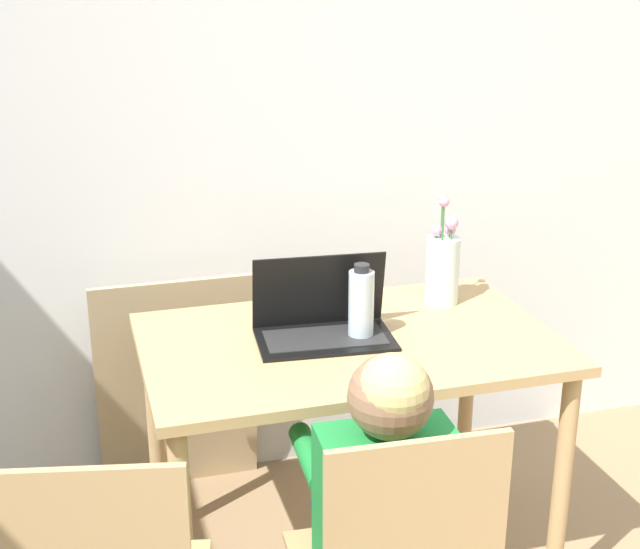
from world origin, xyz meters
TOP-DOWN VIEW (x-y plane):
  - wall_back at (0.00, 2.23)m, footprint 6.40×0.05m
  - dining_table at (-0.21, 1.56)m, footprint 1.16×0.72m
  - person_seated at (-0.31, 1.01)m, footprint 0.33×0.44m
  - laptop at (-0.28, 1.60)m, footprint 0.40×0.26m
  - flower_vase at (0.15, 1.74)m, footprint 0.10×0.10m
  - water_bottle at (-0.18, 1.55)m, footprint 0.07×0.07m
  - cardboard_panel at (-0.63, 2.11)m, footprint 0.54×0.13m

SIDE VIEW (x-z plane):
  - cardboard_panel at x=-0.63m, z-range 0.00..0.80m
  - person_seated at x=-0.31m, z-range 0.14..1.13m
  - dining_table at x=-0.21m, z-range 0.28..1.03m
  - laptop at x=-0.28m, z-range 0.70..0.92m
  - water_bottle at x=-0.18m, z-range 0.75..0.97m
  - flower_vase at x=0.15m, z-range 0.70..1.05m
  - wall_back at x=0.00m, z-range 0.00..2.50m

